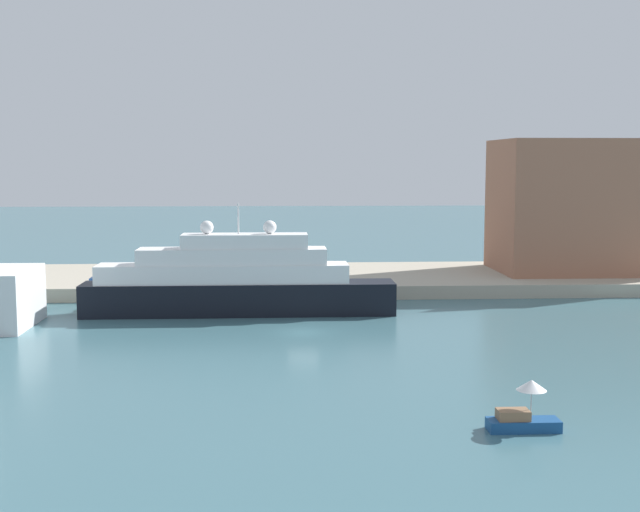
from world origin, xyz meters
TOP-DOWN VIEW (x-y plane):
  - ground at (0.00, 0.00)m, footprint 400.00×400.00m
  - quay_dock at (0.00, 26.39)m, footprint 110.00×20.78m
  - large_yacht at (-6.10, 8.67)m, footprint 29.07×4.05m
  - small_motorboat at (10.80, -26.10)m, footprint 3.82×1.59m
  - work_barge at (-17.63, 11.45)m, footprint 6.35×1.43m
  - harbor_building at (33.19, 26.96)m, footprint 18.99×12.91m
  - parked_car at (-19.70, 19.07)m, footprint 4.13×1.68m
  - person_figure at (-16.63, 23.67)m, footprint 0.36×0.36m
  - mooring_bollard at (0.24, 17.33)m, footprint 0.46×0.46m

SIDE VIEW (x-z plane):
  - ground at x=0.00m, z-range 0.00..0.00m
  - work_barge at x=-17.63m, z-range 0.00..0.71m
  - quay_dock at x=0.00m, z-range 0.00..1.41m
  - small_motorboat at x=10.80m, z-range -0.41..2.34m
  - mooring_bollard at x=0.24m, z-range 1.41..2.16m
  - parked_car at x=-19.70m, z-range 1.31..2.69m
  - person_figure at x=-16.63m, z-range 1.35..2.95m
  - large_yacht at x=-6.10m, z-range -2.16..8.25m
  - harbor_building at x=33.19m, z-range 1.41..16.78m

